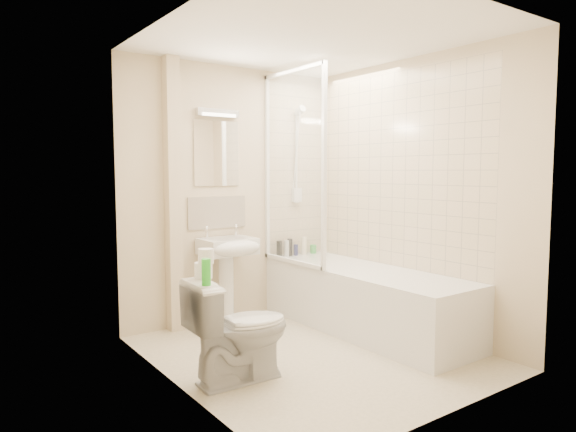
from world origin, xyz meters
TOP-DOWN VIEW (x-y plane):
  - floor at (0.00, 0.00)m, footprint 2.50×2.50m
  - wall_back at (0.00, 1.25)m, footprint 2.20×0.02m
  - wall_left at (-1.10, 0.00)m, footprint 0.02×2.50m
  - wall_right at (1.10, 0.00)m, footprint 0.02×2.50m
  - ceiling at (0.00, 0.00)m, footprint 2.20×2.50m
  - tile_back at (0.75, 1.24)m, footprint 0.70×0.01m
  - tile_right at (1.09, 0.20)m, footprint 0.01×2.10m
  - pipe_boxing at (-0.62, 1.19)m, footprint 0.12×0.12m
  - splashback at (-0.16, 1.24)m, footprint 0.60×0.02m
  - mirror at (-0.16, 1.24)m, footprint 0.46×0.01m
  - strip_light at (-0.16, 1.22)m, footprint 0.42×0.07m
  - bathtub at (0.75, 0.20)m, footprint 0.70×2.10m
  - shower_screen at (0.40, 0.80)m, footprint 0.04×0.92m
  - shower_fixture at (0.75, 1.19)m, footprint 0.10×0.16m
  - pedestal_sink at (-0.16, 1.01)m, footprint 0.48×0.45m
  - bottle_black_a at (0.50, 1.16)m, footprint 0.06×0.06m
  - bottle_white_a at (0.59, 1.16)m, footprint 0.05×0.05m
  - bottle_black_b at (0.63, 1.16)m, footprint 0.05×0.05m
  - bottle_blue at (0.70, 1.16)m, footprint 0.05×0.05m
  - bottle_cream at (0.81, 1.16)m, footprint 0.06×0.06m
  - bottle_green at (0.93, 1.16)m, footprint 0.07×0.07m
  - toilet at (-0.72, -0.11)m, footprint 0.46×0.73m
  - toilet_roll_lower at (-0.93, -0.01)m, footprint 0.12×0.12m
  - toilet_roll_upper at (-0.93, -0.06)m, footprint 0.10×0.10m
  - green_bottle at (-1.01, -0.22)m, footprint 0.06×0.06m

SIDE VIEW (x-z plane):
  - floor at x=0.00m, z-range 0.00..0.00m
  - bathtub at x=0.75m, z-range 0.01..0.56m
  - toilet at x=-0.72m, z-range 0.00..0.71m
  - bottle_green at x=0.93m, z-range 0.55..0.64m
  - bottle_blue at x=0.70m, z-range 0.55..0.66m
  - bottle_white_a at x=0.59m, z-range 0.55..0.71m
  - bottle_black_a at x=0.50m, z-range 0.55..0.72m
  - bottle_black_b at x=0.63m, z-range 0.55..0.73m
  - bottle_cream at x=0.81m, z-range 0.55..0.73m
  - pedestal_sink at x=-0.16m, z-range 0.19..1.10m
  - toilet_roll_lower at x=-0.93m, z-range 0.71..0.82m
  - green_bottle at x=-1.01m, z-range 0.71..0.88m
  - toilet_roll_upper at x=-0.93m, z-range 0.82..0.91m
  - splashback at x=-0.16m, z-range 0.88..1.18m
  - wall_back at x=0.00m, z-range 0.00..2.40m
  - wall_left at x=-1.10m, z-range 0.00..2.40m
  - wall_right at x=1.10m, z-range 0.00..2.40m
  - pipe_boxing at x=-0.62m, z-range 0.00..2.40m
  - tile_back at x=0.75m, z-range 0.55..2.30m
  - tile_right at x=1.09m, z-range 0.55..2.30m
  - shower_screen at x=0.40m, z-range 0.55..2.35m
  - shower_fixture at x=0.75m, z-range 1.05..2.04m
  - mirror at x=-0.16m, z-range 1.28..1.88m
  - strip_light at x=-0.16m, z-range 1.92..1.98m
  - ceiling at x=0.00m, z-range 2.39..2.41m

